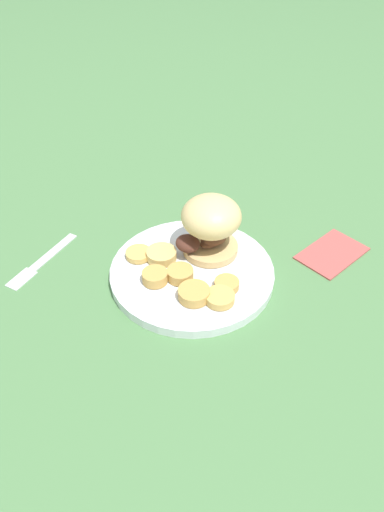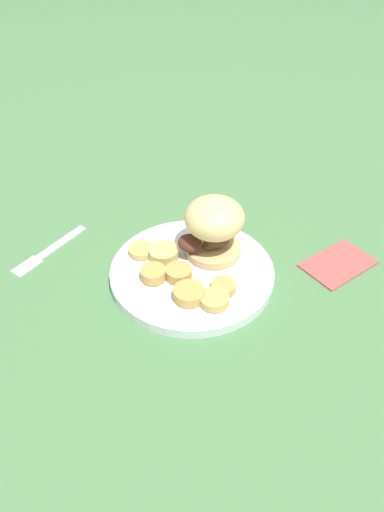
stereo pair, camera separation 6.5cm
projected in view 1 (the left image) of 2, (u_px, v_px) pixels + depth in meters
The scene contains 12 objects.
ground_plane at pixel (192, 276), 0.78m from camera, with size 4.00×4.00×0.00m, color #4C7A47.
dinner_plate at pixel (192, 272), 0.78m from camera, with size 0.26×0.26×0.02m.
sandwich at pixel (210, 223), 0.77m from camera, with size 0.11×0.09×0.10m.
potato_round_0 at pixel (180, 274), 0.75m from camera, with size 0.04×0.04×0.02m, color tan.
potato_round_1 at pixel (139, 254), 0.79m from camera, with size 0.04×0.04×0.01m, color tan.
potato_round_2 at pixel (227, 284), 0.74m from camera, with size 0.04×0.04×0.01m, color tan.
potato_round_3 at pixel (194, 294), 0.72m from camera, with size 0.05×0.05×0.02m, color tan.
potato_round_4 at pixel (220, 298), 0.72m from camera, with size 0.04×0.04×0.01m, color tan.
potato_round_5 at pixel (161, 255), 0.79m from camera, with size 0.05×0.05×0.01m, color #DBB766.
potato_round_6 at pixel (155, 277), 0.75m from camera, with size 0.04×0.04×0.02m, color tan.
fork at pixel (43, 261), 0.81m from camera, with size 0.14×0.08×0.00m.
napkin at pixel (332, 253), 0.82m from camera, with size 0.11×0.07×0.01m, color #B24C47.
Camera 1 is at (-0.33, -0.47, 0.53)m, focal length 35.00 mm.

